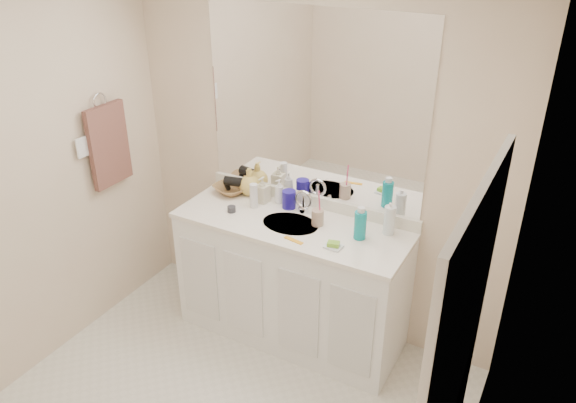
{
  "coord_description": "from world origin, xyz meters",
  "views": [
    {
      "loc": [
        1.47,
        -1.7,
        2.62
      ],
      "look_at": [
        0.0,
        0.97,
        1.05
      ],
      "focal_mm": 35.0,
      "sensor_mm": 36.0,
      "label": 1
    }
  ],
  "objects": [
    {
      "name": "vanity_cabinet",
      "position": [
        0.0,
        1.02,
        0.42
      ],
      "size": [
        1.5,
        0.55,
        0.85
      ],
      "primitive_type": "cube",
      "color": "white",
      "rests_on": "floor"
    },
    {
      "name": "orange_comb",
      "position": [
        0.12,
        0.83,
        0.88
      ],
      "size": [
        0.13,
        0.05,
        0.01
      ],
      "primitive_type": "cube",
      "rotation": [
        0.0,
        0.0,
        -0.18
      ],
      "color": "#FFA81A",
      "rests_on": "countertop"
    },
    {
      "name": "extra_white_bottle",
      "position": [
        -0.32,
        1.09,
        0.96
      ],
      "size": [
        0.06,
        0.06,
        0.17
      ],
      "primitive_type": "cylinder",
      "rotation": [
        0.0,
        0.0,
        -0.16
      ],
      "color": "white",
      "rests_on": "countertop"
    },
    {
      "name": "soap_bottle_yellow",
      "position": [
        -0.45,
        1.24,
        0.98
      ],
      "size": [
        0.16,
        0.16,
        0.19
      ],
      "primitive_type": "imported",
      "rotation": [
        0.0,
        0.0,
        0.06
      ],
      "color": "#DBBB55",
      "rests_on": "countertop"
    },
    {
      "name": "soap_bottle_white",
      "position": [
        -0.2,
        1.22,
        0.97
      ],
      "size": [
        0.08,
        0.08,
        0.17
      ],
      "primitive_type": "imported",
      "rotation": [
        0.0,
        0.0,
        -0.34
      ],
      "color": "white",
      "rests_on": "countertop"
    },
    {
      "name": "dark_jar",
      "position": [
        -0.41,
        0.96,
        0.9
      ],
      "size": [
        0.06,
        0.06,
        0.04
      ],
      "primitive_type": "cylinder",
      "rotation": [
        0.0,
        0.0,
        0.18
      ],
      "color": "#2C2D32",
      "rests_on": "countertop"
    },
    {
      "name": "sink_basin",
      "position": [
        0.0,
        1.0,
        0.87
      ],
      "size": [
        0.37,
        0.37,
        0.02
      ],
      "primitive_type": "cylinder",
      "color": "beige",
      "rests_on": "countertop"
    },
    {
      "name": "switch_plate",
      "position": [
        -1.27,
        0.57,
        1.3
      ],
      "size": [
        0.01,
        0.08,
        0.13
      ],
      "primitive_type": "cube",
      "color": "white",
      "rests_on": "wall_left"
    },
    {
      "name": "tan_cup",
      "position": [
        0.16,
        1.08,
        0.93
      ],
      "size": [
        0.09,
        0.09,
        0.1
      ],
      "primitive_type": "cylinder",
      "rotation": [
        0.0,
        0.0,
        -0.17
      ],
      "color": "tan",
      "rests_on": "countertop"
    },
    {
      "name": "wicker_basket",
      "position": [
        -0.57,
        1.2,
        0.91
      ],
      "size": [
        0.29,
        0.29,
        0.06
      ],
      "primitive_type": "imported",
      "rotation": [
        0.0,
        0.0,
        -0.28
      ],
      "color": "brown",
      "rests_on": "countertop"
    },
    {
      "name": "mirror",
      "position": [
        0.0,
        1.29,
        1.56
      ],
      "size": [
        1.48,
        0.01,
        1.2
      ],
      "primitive_type": "cube",
      "color": "white",
      "rests_on": "wall_back"
    },
    {
      "name": "blue_mug",
      "position": [
        -0.11,
        1.19,
        0.94
      ],
      "size": [
        0.1,
        0.1,
        0.12
      ],
      "primitive_type": "cylinder",
      "rotation": [
        0.0,
        0.0,
        -0.11
      ],
      "color": "#211595",
      "rests_on": "countertop"
    },
    {
      "name": "faucet",
      "position": [
        0.0,
        1.18,
        0.94
      ],
      "size": [
        0.02,
        0.02,
        0.11
      ],
      "primitive_type": "cylinder",
      "color": "silver",
      "rests_on": "countertop"
    },
    {
      "name": "towel_ring",
      "position": [
        -1.27,
        0.77,
        1.55
      ],
      "size": [
        0.01,
        0.11,
        0.11
      ],
      "primitive_type": "torus",
      "rotation": [
        0.0,
        1.57,
        0.0
      ],
      "color": "silver",
      "rests_on": "wall_left"
    },
    {
      "name": "wall_back",
      "position": [
        0.0,
        1.3,
        1.2
      ],
      "size": [
        2.6,
        0.02,
        2.4
      ],
      "primitive_type": "cube",
      "color": "beige",
      "rests_on": "floor"
    },
    {
      "name": "toothbrush",
      "position": [
        0.17,
        1.08,
        1.03
      ],
      "size": [
        0.01,
        0.04,
        0.19
      ],
      "primitive_type": "cylinder",
      "rotation": [
        0.14,
        0.0,
        -0.1
      ],
      "color": "#ED3E74",
      "rests_on": "tan_cup"
    },
    {
      "name": "countertop",
      "position": [
        0.0,
        1.02,
        0.86
      ],
      "size": [
        1.52,
        0.57,
        0.03
      ],
      "primitive_type": "cube",
      "color": "white",
      "rests_on": "vanity_cabinet"
    },
    {
      "name": "wall_right",
      "position": [
        1.3,
        0.0,
        1.2
      ],
      "size": [
        0.02,
        2.6,
        2.4
      ],
      "primitive_type": "cube",
      "color": "beige",
      "rests_on": "floor"
    },
    {
      "name": "mouthwash_bottle",
      "position": [
        0.45,
        1.05,
        0.97
      ],
      "size": [
        0.08,
        0.08,
        0.18
      ],
      "primitive_type": "cylinder",
      "rotation": [
        0.0,
        0.0,
        0.07
      ],
      "color": "#0C9099",
      "rests_on": "countertop"
    },
    {
      "name": "clear_pump_bottle",
      "position": [
        0.58,
        1.19,
        0.97
      ],
      "size": [
        0.09,
        0.09,
        0.18
      ],
      "primitive_type": "cylinder",
      "rotation": [
        0.0,
        0.0,
        -0.28
      ],
      "color": "white",
      "rests_on": "countertop"
    },
    {
      "name": "backsplash",
      "position": [
        0.0,
        1.29,
        0.92
      ],
      "size": [
        1.52,
        0.03,
        0.08
      ],
      "primitive_type": "cube",
      "color": "white",
      "rests_on": "countertop"
    },
    {
      "name": "soap_bottle_cream",
      "position": [
        -0.31,
        1.18,
        0.97
      ],
      "size": [
        0.09,
        0.09,
        0.18
      ],
      "primitive_type": "imported",
      "rotation": [
        0.0,
        0.0,
        -0.09
      ],
      "color": "beige",
      "rests_on": "countertop"
    },
    {
      "name": "green_soap",
      "position": [
        0.36,
        0.88,
        0.9
      ],
      "size": [
        0.08,
        0.06,
        0.02
      ],
      "primitive_type": "cube",
      "rotation": [
        0.0,
        0.0,
        0.23
      ],
      "color": "#78B82C",
      "rests_on": "soap_dish"
    },
    {
      "name": "hair_dryer",
      "position": [
        -0.55,
        1.2,
        0.97
      ],
      "size": [
        0.14,
        0.09,
        0.07
      ],
      "primitive_type": "cylinder",
      "rotation": [
        0.0,
        1.57,
        0.19
      ],
      "color": "black",
      "rests_on": "wicker_basket"
    },
    {
      "name": "hand_towel",
      "position": [
        -1.25,
        0.77,
        1.25
      ],
      "size": [
        0.04,
        0.32,
        0.55
      ],
      "primitive_type": "cube",
      "color": "#4F302A",
      "rests_on": "towel_ring"
    },
    {
      "name": "soap_dish",
      "position": [
        0.36,
        0.88,
        0.89
      ],
      "size": [
        0.1,
        0.09,
        0.01
      ],
      "primitive_type": "cube",
      "rotation": [
        0.0,
        0.0,
        -0.04
      ],
      "color": "white",
      "rests_on": "countertop"
    },
    {
      "name": "wall_left",
      "position": [
        -1.3,
        0.0,
        1.2
      ],
      "size": [
        0.02,
        2.6,
        2.4
      ],
      "primitive_type": "cube",
      "color": "beige",
      "rests_on": "floor"
    }
  ]
}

